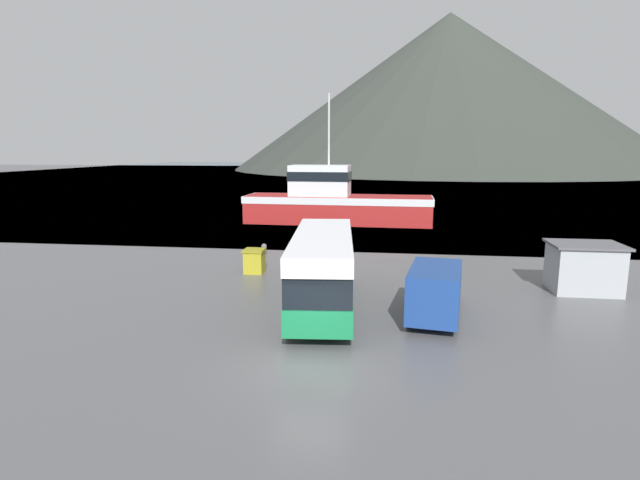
{
  "coord_description": "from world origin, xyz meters",
  "views": [
    {
      "loc": [
        2.48,
        -15.55,
        7.22
      ],
      "look_at": [
        -1.38,
        12.77,
        2.0
      ],
      "focal_mm": 28.0,
      "sensor_mm": 36.0,
      "label": 1
    }
  ],
  "objects_px": {
    "storage_bin": "(254,261)",
    "dock_kiosk": "(584,267)",
    "fishing_boat": "(334,202)",
    "delivery_van": "(436,290)",
    "small_boat": "(309,207)",
    "tour_bus": "(323,267)"
  },
  "relations": [
    {
      "from": "delivery_van",
      "to": "storage_bin",
      "type": "bearing_deg",
      "value": 154.78
    },
    {
      "from": "storage_bin",
      "to": "tour_bus",
      "type": "bearing_deg",
      "value": -50.86
    },
    {
      "from": "storage_bin",
      "to": "small_boat",
      "type": "height_order",
      "value": "storage_bin"
    },
    {
      "from": "delivery_van",
      "to": "small_boat",
      "type": "bearing_deg",
      "value": 116.12
    },
    {
      "from": "fishing_boat",
      "to": "dock_kiosk",
      "type": "xyz_separation_m",
      "value": [
        15.24,
        -22.46,
        -0.85
      ]
    },
    {
      "from": "tour_bus",
      "to": "delivery_van",
      "type": "relative_size",
      "value": 1.73
    },
    {
      "from": "small_boat",
      "to": "dock_kiosk",
      "type": "bearing_deg",
      "value": 68.22
    },
    {
      "from": "storage_bin",
      "to": "small_boat",
      "type": "xyz_separation_m",
      "value": [
        -1.41,
        29.54,
        -0.25
      ]
    },
    {
      "from": "delivery_van",
      "to": "storage_bin",
      "type": "relative_size",
      "value": 4.2
    },
    {
      "from": "storage_bin",
      "to": "dock_kiosk",
      "type": "relative_size",
      "value": 0.41
    },
    {
      "from": "tour_bus",
      "to": "delivery_van",
      "type": "xyz_separation_m",
      "value": [
        5.02,
        -0.71,
        -0.68
      ]
    },
    {
      "from": "tour_bus",
      "to": "delivery_van",
      "type": "height_order",
      "value": "tour_bus"
    },
    {
      "from": "tour_bus",
      "to": "dock_kiosk",
      "type": "relative_size",
      "value": 2.97
    },
    {
      "from": "dock_kiosk",
      "to": "storage_bin",
      "type": "bearing_deg",
      "value": 175.07
    },
    {
      "from": "tour_bus",
      "to": "delivery_van",
      "type": "distance_m",
      "value": 5.11
    },
    {
      "from": "tour_bus",
      "to": "storage_bin",
      "type": "xyz_separation_m",
      "value": [
        -4.84,
        5.95,
        -1.19
      ]
    },
    {
      "from": "tour_bus",
      "to": "fishing_boat",
      "type": "xyz_separation_m",
      "value": [
        -2.35,
        26.88,
        0.2
      ]
    },
    {
      "from": "delivery_van",
      "to": "small_boat",
      "type": "distance_m",
      "value": 37.92
    },
    {
      "from": "tour_bus",
      "to": "fishing_boat",
      "type": "relative_size",
      "value": 0.56
    },
    {
      "from": "storage_bin",
      "to": "dock_kiosk",
      "type": "bearing_deg",
      "value": -4.93
    },
    {
      "from": "small_boat",
      "to": "delivery_van",
      "type": "bearing_deg",
      "value": 53.87
    },
    {
      "from": "delivery_van",
      "to": "dock_kiosk",
      "type": "relative_size",
      "value": 1.72
    }
  ]
}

